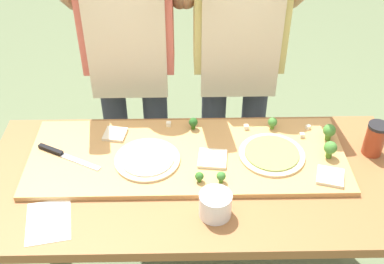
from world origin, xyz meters
TOP-DOWN VIEW (x-y plane):
  - prep_table at (0.00, 0.00)m, footprint 1.56×0.71m
  - cutting_board at (-0.03, 0.10)m, footprint 1.21×0.44m
  - chefs_knife at (-0.51, 0.10)m, footprint 0.26×0.15m
  - pizza_whole_pesto_green at (0.30, 0.08)m, footprint 0.25×0.25m
  - pizza_whole_white_garlic at (-0.18, 0.06)m, footprint 0.25×0.25m
  - pizza_slice_near_left at (0.07, 0.06)m, footprint 0.12×0.12m
  - pizza_slice_center at (-0.31, 0.22)m, footprint 0.10×0.10m
  - pizza_slice_far_right at (0.49, -0.05)m, footprint 0.12×0.12m
  - broccoli_floret_back_right at (0.02, -0.05)m, footprint 0.03×0.03m
  - broccoli_floret_back_mid at (0.09, -0.06)m, footprint 0.03×0.03m
  - broccoli_floret_front_left at (0.51, 0.07)m, footprint 0.05×0.05m
  - broccoli_floret_back_left at (0.00, 0.25)m, footprint 0.04×0.04m
  - broccoli_floret_front_mid at (0.53, 0.17)m, footprint 0.05×0.05m
  - broccoli_floret_center_left at (0.32, 0.25)m, footprint 0.04×0.04m
  - cheese_crumble_a at (-0.10, 0.28)m, footprint 0.02×0.02m
  - cheese_crumble_b at (0.47, 0.25)m, footprint 0.02×0.02m
  - cheese_crumble_c at (0.43, 0.19)m, footprint 0.02×0.02m
  - cheese_crumble_d at (0.22, 0.25)m, footprint 0.02×0.02m
  - flour_cup at (0.06, -0.19)m, footprint 0.11×0.11m
  - sauce_jar at (0.69, 0.11)m, footprint 0.08×0.08m
  - recipe_note at (-0.49, -0.22)m, footprint 0.18×0.21m
  - cook_left at (-0.28, 0.62)m, footprint 0.54×0.39m
  - cook_right at (0.21, 0.62)m, footprint 0.54×0.39m

SIDE VIEW (x-z plane):
  - prep_table at x=0.00m, z-range 0.28..1.07m
  - recipe_note at x=-0.49m, z-range 0.79..0.79m
  - cutting_board at x=-0.03m, z-range 0.79..0.81m
  - pizza_slice_near_left at x=0.07m, z-range 0.81..0.82m
  - pizza_slice_center at x=-0.31m, z-range 0.81..0.82m
  - pizza_slice_far_right at x=0.49m, z-range 0.81..0.82m
  - chefs_knife at x=-0.51m, z-range 0.81..0.83m
  - pizza_whole_white_garlic at x=-0.18m, z-range 0.81..0.83m
  - pizza_whole_pesto_green at x=0.30m, z-range 0.81..0.83m
  - cheese_crumble_b at x=0.47m, z-range 0.81..0.83m
  - cheese_crumble_c at x=0.43m, z-range 0.81..0.83m
  - cheese_crumble_d at x=0.22m, z-range 0.81..0.83m
  - cheese_crumble_a at x=-0.10m, z-range 0.81..0.83m
  - flour_cup at x=0.06m, z-range 0.79..0.88m
  - broccoli_floret_back_right at x=0.02m, z-range 0.82..0.86m
  - broccoli_floret_back_mid at x=0.09m, z-range 0.82..0.86m
  - broccoli_floret_center_left at x=0.32m, z-range 0.82..0.87m
  - broccoli_floret_back_left at x=0.00m, z-range 0.82..0.87m
  - broccoli_floret_front_mid at x=0.53m, z-range 0.82..0.89m
  - broccoli_floret_front_left at x=0.51m, z-range 0.82..0.89m
  - sauce_jar at x=0.69m, z-range 0.79..0.93m
  - cook_left at x=-0.28m, z-range 0.16..1.83m
  - cook_right at x=0.21m, z-range 0.16..1.83m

